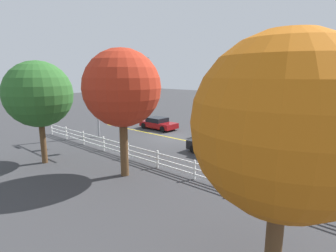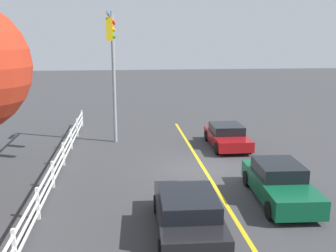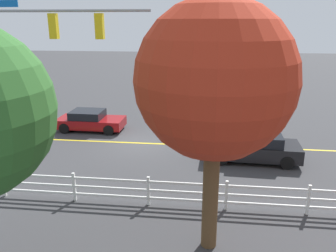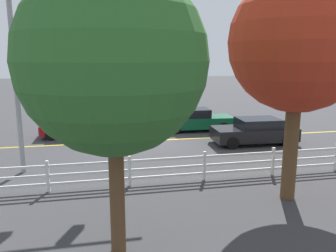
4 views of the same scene
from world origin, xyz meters
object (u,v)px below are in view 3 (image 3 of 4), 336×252
car_0 (254,147)px  car_2 (90,120)px  car_1 (209,123)px  tree_2 (215,81)px

car_0 → car_2: 10.46m
car_1 → tree_2: bearing=-86.5°
tree_2 → car_0: bearing=-107.1°
car_0 → car_1: 4.49m
car_1 → car_0: bearing=-57.1°
car_2 → tree_2: size_ratio=0.57×
car_0 → tree_2: (2.18, 7.10, 4.44)m
car_1 → tree_2: size_ratio=0.63×
car_1 → car_2: (7.49, 0.03, -0.06)m
car_2 → tree_2: 14.06m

